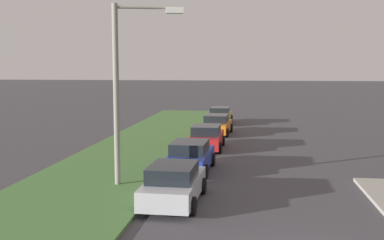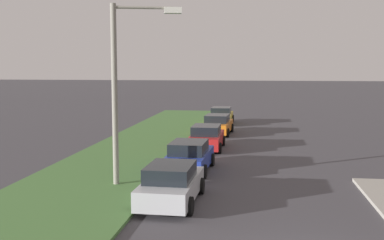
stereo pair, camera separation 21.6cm
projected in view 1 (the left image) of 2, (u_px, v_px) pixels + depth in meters
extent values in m
cube|color=#477238|center=(105.00, 172.00, 21.92)|extent=(60.00, 6.00, 0.12)
cube|color=#B2B5BA|center=(174.00, 187.00, 17.17)|extent=(4.34, 1.91, 0.70)
cube|color=black|center=(173.00, 172.00, 16.91)|extent=(2.24, 1.65, 0.55)
cylinder|color=black|center=(158.00, 184.00, 18.67)|extent=(0.65, 0.24, 0.64)
cylinder|color=black|center=(203.00, 186.00, 18.39)|extent=(0.65, 0.24, 0.64)
cylinder|color=black|center=(141.00, 204.00, 16.02)|extent=(0.65, 0.24, 0.64)
cylinder|color=black|center=(192.00, 206.00, 15.74)|extent=(0.65, 0.24, 0.64)
cube|color=#23389E|center=(190.00, 159.00, 22.31)|extent=(4.36, 1.95, 0.70)
cube|color=black|center=(190.00, 147.00, 22.04)|extent=(2.26, 1.68, 0.55)
cylinder|color=black|center=(177.00, 159.00, 23.81)|extent=(0.65, 0.24, 0.64)
cylinder|color=black|center=(213.00, 160.00, 23.51)|extent=(0.65, 0.24, 0.64)
cylinder|color=black|center=(166.00, 170.00, 21.16)|extent=(0.65, 0.24, 0.64)
cylinder|color=black|center=(205.00, 172.00, 20.87)|extent=(0.65, 0.24, 0.64)
cube|color=red|center=(207.00, 140.00, 28.28)|extent=(4.31, 1.82, 0.70)
cube|color=black|center=(206.00, 130.00, 28.01)|extent=(2.21, 1.61, 0.55)
cylinder|color=black|center=(195.00, 140.00, 29.76)|extent=(0.64, 0.22, 0.64)
cylinder|color=black|center=(223.00, 141.00, 29.52)|extent=(0.64, 0.22, 0.64)
cylinder|color=black|center=(189.00, 147.00, 27.10)|extent=(0.64, 0.22, 0.64)
cylinder|color=black|center=(220.00, 148.00, 26.86)|extent=(0.64, 0.22, 0.64)
cube|color=orange|center=(217.00, 127.00, 34.42)|extent=(4.40, 2.05, 0.70)
cube|color=black|center=(217.00, 118.00, 34.15)|extent=(2.29, 1.73, 0.55)
cylinder|color=black|center=(208.00, 127.00, 35.93)|extent=(0.65, 0.26, 0.64)
cylinder|color=black|center=(231.00, 128.00, 35.60)|extent=(0.65, 0.26, 0.64)
cylinder|color=black|center=(202.00, 132.00, 33.30)|extent=(0.65, 0.26, 0.64)
cylinder|color=black|center=(227.00, 133.00, 32.96)|extent=(0.65, 0.26, 0.64)
cube|color=gold|center=(220.00, 117.00, 40.61)|extent=(4.31, 1.82, 0.70)
cube|color=black|center=(220.00, 110.00, 40.34)|extent=(2.21, 1.61, 0.55)
cylinder|color=black|center=(211.00, 118.00, 42.08)|extent=(0.64, 0.22, 0.64)
cylinder|color=black|center=(231.00, 119.00, 41.84)|extent=(0.64, 0.22, 0.64)
cylinder|color=black|center=(208.00, 122.00, 39.43)|extent=(0.64, 0.22, 0.64)
cylinder|color=black|center=(230.00, 122.00, 39.19)|extent=(0.64, 0.22, 0.64)
cylinder|color=gray|center=(116.00, 97.00, 19.07)|extent=(0.24, 0.24, 7.50)
cylinder|color=gray|center=(145.00, 7.00, 18.79)|extent=(0.70, 2.36, 0.12)
cube|color=silver|center=(174.00, 10.00, 18.94)|extent=(0.52, 0.77, 0.24)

